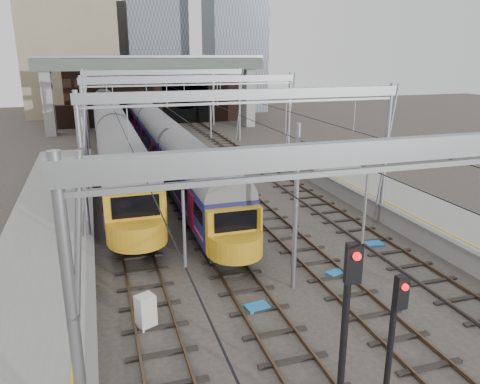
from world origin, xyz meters
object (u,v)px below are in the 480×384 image
object	(u,v)px
signal_near_left	(346,321)
signal_near_centre	(393,338)
relay_cabinet	(146,311)
train_second	(111,129)
train_main	(151,126)

from	to	relation	value
signal_near_left	signal_near_centre	world-z (taller)	signal_near_left
signal_near_left	relay_cabinet	xyz separation A→B (m)	(-4.19, 6.60, -2.77)
train_second	signal_near_left	bearing A→B (deg)	-84.12
relay_cabinet	signal_near_left	bearing A→B (deg)	-82.05
train_second	signal_near_left	world-z (taller)	signal_near_left
train_main	signal_near_left	xyz separation A→B (m)	(-0.11, -39.52, 1.05)
train_main	train_second	xyz separation A→B (m)	(-4.00, -1.80, 0.21)
signal_near_left	signal_near_centre	size ratio (longest dim) A/B	1.16
train_main	signal_near_left	distance (m)	39.53
signal_near_centre	relay_cabinet	size ratio (longest dim) A/B	3.72
train_second	train_main	bearing A→B (deg)	24.19
train_second	signal_near_centre	size ratio (longest dim) A/B	10.79
train_second	signal_near_centre	world-z (taller)	train_second
train_second	relay_cabinet	xyz separation A→B (m)	(-0.30, -31.12, -1.94)
train_main	signal_near_centre	world-z (taller)	signal_near_centre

